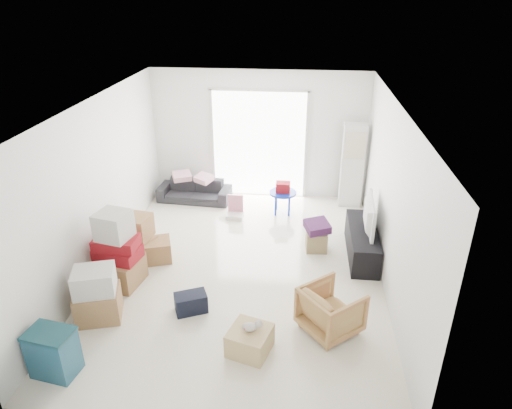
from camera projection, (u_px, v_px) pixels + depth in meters
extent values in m
cube|color=silver|center=(241.00, 275.00, 7.55)|extent=(4.50, 6.00, 0.24)
cube|color=white|center=(238.00, 97.00, 6.26)|extent=(4.50, 6.00, 0.24)
cube|color=white|center=(260.00, 133.00, 9.70)|extent=(4.50, 0.24, 2.70)
cube|color=white|center=(193.00, 336.00, 4.11)|extent=(4.50, 0.24, 2.70)
cube|color=white|center=(90.00, 187.00, 7.13)|extent=(0.24, 6.00, 2.70)
cube|color=white|center=(400.00, 201.00, 6.68)|extent=(0.24, 6.00, 2.70)
cube|color=white|center=(259.00, 144.00, 9.66)|extent=(2.00, 0.01, 2.30)
cube|color=silver|center=(212.00, 143.00, 9.74)|extent=(0.06, 0.04, 2.30)
cube|color=silver|center=(306.00, 146.00, 9.56)|extent=(0.06, 0.04, 2.30)
cube|color=silver|center=(259.00, 90.00, 9.15)|extent=(2.10, 0.04, 0.06)
cube|color=silver|center=(352.00, 166.00, 9.30)|extent=(0.45, 0.30, 1.75)
cube|color=black|center=(362.00, 242.00, 7.76)|extent=(0.45, 1.51, 0.50)
imported|color=black|center=(364.00, 226.00, 7.63)|extent=(0.59, 0.98, 0.13)
imported|color=#28282E|center=(194.00, 188.00, 9.73)|extent=(1.56, 0.55, 0.60)
cube|color=#E9AAB6|center=(181.00, 171.00, 9.63)|extent=(0.47, 0.43, 0.12)
cube|color=#E9AAB6|center=(203.00, 173.00, 9.52)|extent=(0.42, 0.40, 0.11)
imported|color=#A88B4A|center=(331.00, 308.00, 6.02)|extent=(0.94, 0.95, 0.71)
cube|color=navy|center=(56.00, 363.00, 5.44)|extent=(0.56, 0.44, 0.29)
cube|color=navy|center=(51.00, 344.00, 5.31)|extent=(0.56, 0.44, 0.29)
cube|color=#0C333D|center=(48.00, 334.00, 5.24)|extent=(0.59, 0.46, 0.04)
cube|color=#9E7147|center=(98.00, 304.00, 6.31)|extent=(0.70, 0.63, 0.44)
cube|color=silver|center=(94.00, 281.00, 6.14)|extent=(0.64, 0.58, 0.34)
cube|color=#9E7147|center=(121.00, 271.00, 7.05)|extent=(0.70, 0.70, 0.44)
cube|color=maroon|center=(118.00, 253.00, 6.91)|extent=(0.73, 0.56, 0.20)
cube|color=maroon|center=(116.00, 243.00, 6.83)|extent=(0.65, 0.43, 0.17)
cube|color=silver|center=(114.00, 225.00, 6.70)|extent=(0.54, 0.53, 0.42)
cube|color=#9E7147|center=(139.00, 247.00, 7.75)|extent=(0.65, 0.61, 0.37)
cube|color=#9E7147|center=(137.00, 227.00, 7.58)|extent=(0.51, 0.51, 0.40)
cube|color=#9E7147|center=(158.00, 250.00, 7.67)|extent=(0.55, 0.55, 0.36)
cube|color=black|center=(191.00, 303.00, 6.47)|extent=(0.51, 0.42, 0.28)
cube|color=#917E54|center=(316.00, 240.00, 7.96)|extent=(0.38, 0.38, 0.35)
cube|color=#4B1F4E|center=(317.00, 228.00, 7.86)|extent=(0.50, 0.50, 0.14)
cylinder|color=#0D26AD|center=(283.00, 193.00, 9.13)|extent=(0.54, 0.54, 0.04)
cylinder|color=#0D26AD|center=(290.00, 201.00, 9.34)|extent=(0.04, 0.04, 0.43)
cylinder|color=#0D26AD|center=(276.00, 200.00, 9.37)|extent=(0.04, 0.04, 0.43)
cylinder|color=#0D26AD|center=(275.00, 206.00, 9.12)|extent=(0.04, 0.04, 0.43)
cylinder|color=#0D26AD|center=(289.00, 206.00, 9.10)|extent=(0.04, 0.04, 0.43)
cube|color=maroon|center=(283.00, 187.00, 9.08)|extent=(0.28, 0.22, 0.20)
cube|color=silver|center=(235.00, 216.00, 9.11)|extent=(0.34, 0.30, 0.08)
cube|color=#D47391|center=(236.00, 203.00, 9.13)|extent=(0.31, 0.05, 0.36)
cube|color=tan|center=(250.00, 340.00, 5.75)|extent=(0.61, 0.61, 0.33)
ellipsoid|color=#B2ADA8|center=(250.00, 327.00, 5.66)|extent=(0.19, 0.13, 0.10)
cube|color=red|center=(250.00, 327.00, 5.65)|extent=(0.13, 0.11, 0.03)
sphere|color=#B2ADA8|center=(259.00, 324.00, 5.66)|extent=(0.10, 0.10, 0.10)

